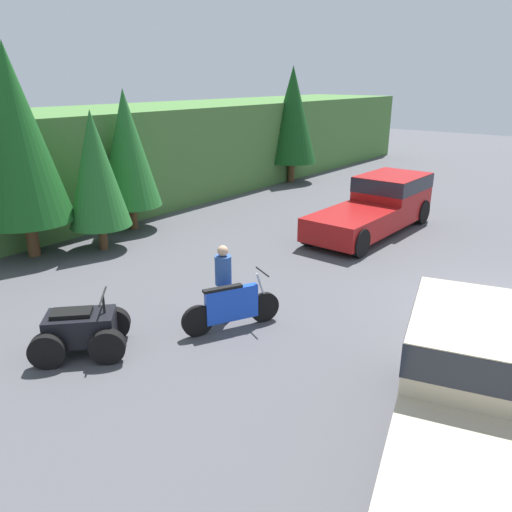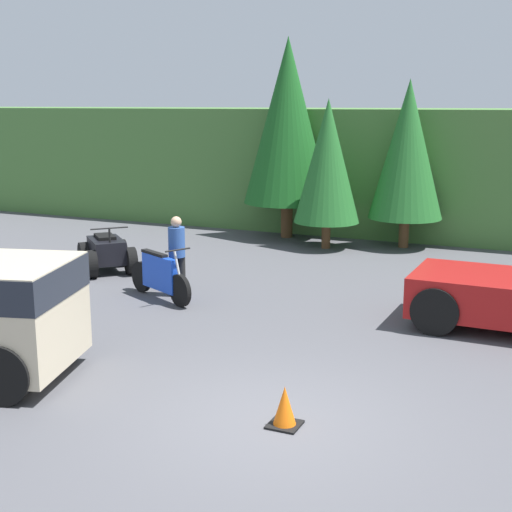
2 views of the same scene
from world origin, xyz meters
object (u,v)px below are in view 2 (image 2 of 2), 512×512
at_px(rider_person, 177,253).
at_px(traffic_cone, 285,408).
at_px(dirt_bike, 160,276).
at_px(quad_atv, 107,253).

bearing_deg(rider_person, traffic_cone, -16.32).
distance_m(dirt_bike, rider_person, 0.64).
distance_m(quad_atv, rider_person, 3.08).
relative_size(dirt_bike, rider_person, 1.17).
bearing_deg(rider_person, quad_atv, -172.79).
relative_size(quad_atv, traffic_cone, 3.82).
distance_m(dirt_bike, quad_atv, 3.07).
distance_m(dirt_bike, traffic_cone, 6.65).
bearing_deg(traffic_cone, rider_person, 132.07).
xyz_separation_m(quad_atv, traffic_cone, (7.33, -6.31, -0.21)).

